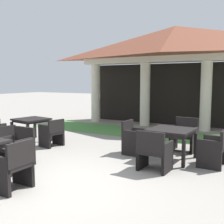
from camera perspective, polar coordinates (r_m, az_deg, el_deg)
The scene contains 14 objects.
ground_plane at distance 5.43m, azimuth -11.58°, elevation -14.25°, with size 60.00×60.00×0.00m, color gray.
background_pavilion at distance 11.53m, azimuth 12.86°, elevation 11.98°, with size 8.63×2.43×4.01m.
lawn_strip at distance 10.06m, azimuth 9.61°, elevation -4.53°, with size 10.43×2.05×0.01m, color #47843D.
patio_table_near_foreground at distance 9.05m, azimuth -16.14°, elevation -1.90°, with size 1.05×1.05×0.73m.
patio_chair_near_foreground_south at distance 8.56m, azimuth -21.61°, elevation -4.09°, with size 0.61×0.59×0.87m.
patio_chair_near_foreground_east at distance 8.30m, azimuth -12.12°, elevation -4.21°, with size 0.59×0.64×0.80m.
patio_table_mid_left at distance 6.87m, azimuth 11.99°, elevation -4.21°, with size 1.04×1.04×0.75m.
patio_chair_mid_left_west at distance 7.31m, azimuth 4.56°, elevation -5.46°, with size 0.55×0.58×0.87m.
patio_chair_mid_left_east at distance 6.64m, azimuth 20.09°, elevation -6.96°, with size 0.56×0.66×0.84m.
patio_chair_mid_left_south at distance 6.01m, azimuth 8.57°, elevation -8.06°, with size 0.66×0.55×0.87m.
patio_chair_mid_left_north at distance 7.84m, azimuth 14.52°, elevation -4.67°, with size 0.66×0.58×0.90m.
patio_chair_mid_right_east at distance 5.23m, azimuth -19.63°, elevation -10.45°, with size 0.53×0.60×0.89m.
patio_chair_mid_right_north at distance 6.66m, azimuth -18.75°, elevation -6.99°, with size 0.63×0.58×0.85m.
terracotta_urn at distance 8.78m, azimuth 4.37°, elevation -5.00°, with size 0.29×0.29×0.40m.
Camera 1 is at (3.39, -3.79, 1.91)m, focal length 44.76 mm.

